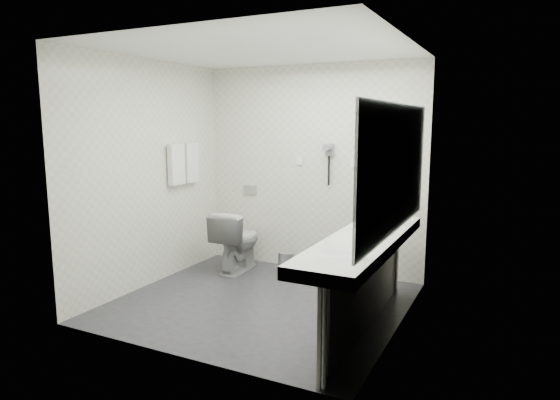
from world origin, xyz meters
The scene contains 31 objects.
floor centered at (0.00, 0.00, 0.00)m, with size 2.80×2.80×0.00m, color #2D2D33.
ceiling centered at (0.00, 0.00, 2.50)m, with size 2.80×2.80×0.00m, color white.
wall_back centered at (0.00, 1.30, 1.25)m, with size 2.80×2.80×0.00m, color white.
wall_front centered at (0.00, -1.30, 1.25)m, with size 2.80×2.80×0.00m, color white.
wall_left centered at (-1.40, 0.00, 1.25)m, with size 2.60×2.60×0.00m, color white.
wall_right centered at (1.40, 0.00, 1.25)m, with size 2.60×2.60×0.00m, color white.
vanity_counter centered at (1.12, -0.20, 0.80)m, with size 0.55×2.20×0.10m, color white.
vanity_panel centered at (1.15, -0.20, 0.38)m, with size 0.03×2.15×0.75m, color gray.
vanity_post_near centered at (1.18, -1.24, 0.38)m, with size 0.06×0.06×0.75m, color silver.
vanity_post_far centered at (1.18, 0.84, 0.38)m, with size 0.06×0.06×0.75m, color silver.
mirror centered at (1.39, -0.20, 1.45)m, with size 0.02×2.20×1.05m, color #B2BCC6.
basin_near centered at (1.12, -0.85, 0.83)m, with size 0.40×0.31×0.05m, color white.
basin_far centered at (1.12, 0.45, 0.83)m, with size 0.40×0.31×0.05m, color white.
faucet_near centered at (1.32, -0.85, 0.92)m, with size 0.04×0.04×0.15m, color silver.
faucet_far centered at (1.32, 0.45, 0.92)m, with size 0.04×0.04×0.15m, color silver.
soap_bottle_a centered at (1.27, -0.18, 0.90)m, with size 0.05×0.05×0.10m, color beige.
soap_bottle_c centered at (1.26, -0.33, 0.91)m, with size 0.04×0.04×0.11m, color beige.
glass_left centered at (1.30, 0.00, 0.90)m, with size 0.06×0.06×0.10m, color silver.
glass_right centered at (1.26, 0.18, 0.91)m, with size 0.07×0.07×0.12m, color silver.
toilet centered at (-0.78, 0.82, 0.38)m, with size 0.43×0.75×0.76m, color white.
flush_plate centered at (-0.85, 1.29, 0.95)m, with size 0.18×0.02×0.12m, color #B2B5BA.
pedal_bin centered at (-0.13, 0.89, 0.14)m, with size 0.20×0.20×0.28m, color #B2B5BA.
bin_lid centered at (-0.13, 0.89, 0.29)m, with size 0.20×0.20×0.01m, color #B2B5BA.
towel_rail centered at (-1.35, 0.55, 1.55)m, with size 0.02×0.02×0.62m, color silver.
towel_near centered at (-1.34, 0.41, 1.33)m, with size 0.07×0.24×0.48m, color white.
towel_far centered at (-1.34, 0.69, 1.33)m, with size 0.07×0.24×0.48m, color white.
dryer_cradle centered at (0.25, 1.27, 1.50)m, with size 0.10×0.04×0.14m, color gray.
dryer_barrel centered at (0.25, 1.20, 1.53)m, with size 0.08×0.08×0.14m, color gray.
dryer_cord centered at (0.25, 1.26, 1.25)m, with size 0.02×0.02×0.35m, color black.
switch_plate_a centered at (-0.15, 1.29, 1.35)m, with size 0.09×0.02×0.09m, color white.
switch_plate_b centered at (0.55, 1.29, 1.35)m, with size 0.09×0.02×0.09m, color white.
Camera 1 is at (2.28, -4.15, 1.83)m, focal length 31.14 mm.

